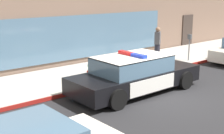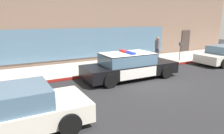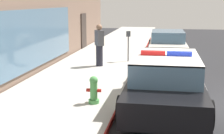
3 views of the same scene
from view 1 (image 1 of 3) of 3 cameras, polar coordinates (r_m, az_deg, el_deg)
name	(u,v)px [view 1 (image 1 of 3)]	position (r m, az deg, el deg)	size (l,w,h in m)	color
ground	(166,94)	(11.62, 9.77, -4.81)	(48.00, 48.00, 0.00)	#262628
sidewalk	(101,71)	(14.27, -1.93, -0.81)	(48.00, 3.50, 0.15)	#B2ADA3
curb_red_paint	(128,80)	(12.96, 2.87, -2.32)	(28.80, 0.04, 0.14)	maroon
police_cruiser	(135,74)	(11.49, 4.15, -1.31)	(5.14, 2.10, 1.49)	black
fire_hydrant	(90,72)	(12.48, -3.92, -0.94)	(0.34, 0.39, 0.73)	#4C994C
pedestrian_on_sidewalk	(157,44)	(16.19, 8.21, 4.20)	(0.48, 0.44, 1.71)	#23232D
parking_meter	(189,42)	(16.48, 13.82, 4.34)	(0.12, 0.18, 1.34)	slate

